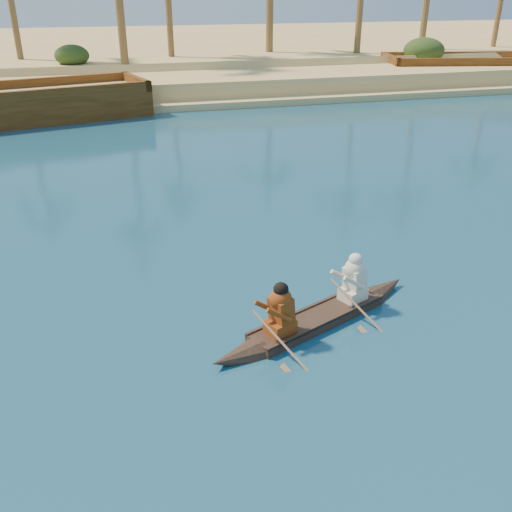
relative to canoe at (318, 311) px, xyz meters
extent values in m
plane|color=#0C3A50|center=(-3.11, -0.38, -0.27)|extent=(160.00, 160.00, 0.00)
cube|color=#D8C17A|center=(-3.11, 25.62, -0.15)|extent=(150.00, 8.00, 0.50)
cube|color=#D8C17A|center=(-3.11, 47.62, 0.28)|extent=(150.00, 50.00, 1.50)
cube|color=brown|center=(-7.26, 21.62, 0.19)|extent=(12.85, 6.83, 1.53)
cube|color=brown|center=(22.25, 26.62, 0.21)|extent=(13.36, 6.94, 1.59)
camera|label=1|loc=(-3.82, -9.02, 5.82)|focal=40.00mm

